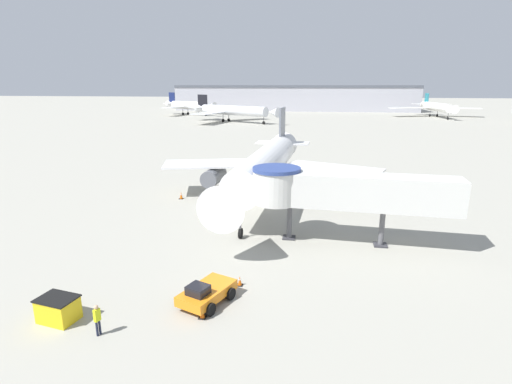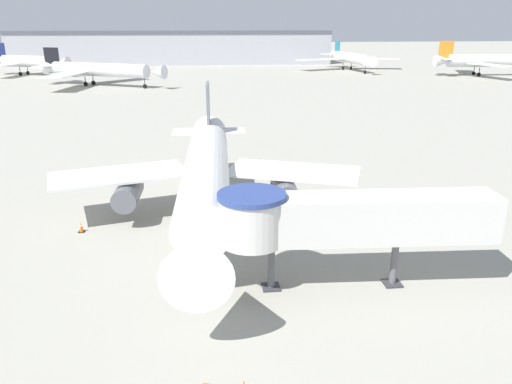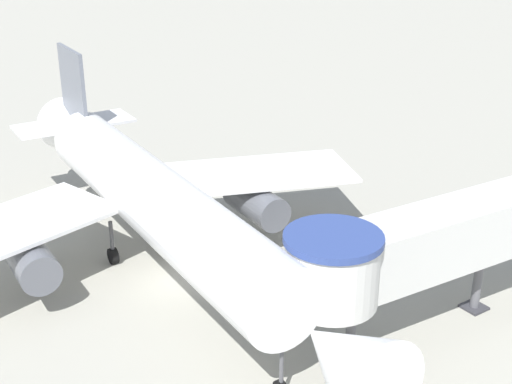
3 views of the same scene
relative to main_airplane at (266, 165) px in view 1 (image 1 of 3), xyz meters
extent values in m
plane|color=#9E9B8E|center=(0.42, -1.25, -4.23)|extent=(800.00, 800.00, 0.00)
cylinder|color=white|center=(-0.03, -0.69, 0.13)|extent=(4.77, 23.73, 3.64)
cone|color=white|center=(-0.77, -15.92, 0.13)|extent=(3.83, 4.17, 3.64)
cone|color=white|center=(0.59, 12.36, 0.13)|extent=(3.90, 5.63, 3.64)
cube|color=white|center=(-7.25, 2.04, -0.50)|extent=(12.05, 8.01, 0.22)
cube|color=white|center=(7.42, 1.34, -0.50)|extent=(12.20, 8.86, 0.22)
cube|color=slate|center=(0.58, 12.08, 3.41)|extent=(0.45, 4.30, 4.73)
cube|color=white|center=(0.61, 12.63, 0.77)|extent=(7.65, 3.36, 0.18)
cylinder|color=#565960|center=(-6.43, 0.72, -1.76)|extent=(2.21, 4.39, 2.00)
cylinder|color=#565960|center=(6.47, 0.10, -1.76)|extent=(2.21, 4.39, 2.00)
cylinder|color=#4C4C51|center=(-0.58, -12.15, -2.73)|extent=(0.18, 0.18, 2.09)
cylinder|color=black|center=(-0.58, -12.15, -3.78)|extent=(0.30, 0.91, 0.90)
cylinder|color=#4C4C51|center=(-1.53, 2.33, -2.73)|extent=(0.22, 0.22, 2.09)
cylinder|color=black|center=(-1.53, 2.33, -3.78)|extent=(0.44, 0.92, 0.90)
cylinder|color=#4C4C51|center=(1.74, 2.17, -2.73)|extent=(0.22, 0.22, 2.09)
cylinder|color=black|center=(1.74, 2.17, -3.78)|extent=(0.44, 0.92, 0.90)
cube|color=silver|center=(9.85, -11.85, 0.37)|extent=(14.96, 3.44, 2.80)
cylinder|color=silver|center=(2.44, -11.42, 0.37)|extent=(3.90, 3.90, 2.80)
cylinder|color=navy|center=(2.44, -11.42, 1.92)|extent=(4.10, 4.09, 0.30)
cylinder|color=#56565B|center=(3.63, -11.49, -2.63)|extent=(0.44, 0.44, 3.19)
cube|color=#333338|center=(3.63, -11.49, -4.17)|extent=(1.10, 1.10, 0.12)
cylinder|color=#56565B|center=(11.33, -11.93, -2.63)|extent=(0.44, 0.44, 3.19)
cube|color=#333338|center=(11.33, -11.93, -4.17)|extent=(1.10, 1.10, 0.12)
cube|color=orange|center=(-0.48, -23.02, -3.54)|extent=(3.24, 4.26, 0.60)
cube|color=black|center=(-0.80, -23.82, -2.97)|extent=(1.50, 1.43, 0.54)
cylinder|color=black|center=(-1.81, -23.62, -3.85)|extent=(0.58, 0.83, 0.77)
cylinder|color=black|center=(0.08, -24.36, -3.85)|extent=(0.58, 0.83, 0.77)
cylinder|color=black|center=(-1.04, -21.68, -3.85)|extent=(0.58, 0.83, 0.77)
cylinder|color=black|center=(0.84, -22.42, -3.85)|extent=(0.58, 0.83, 0.77)
cube|color=yellow|center=(-8.31, -26.27, -3.56)|extent=(2.25, 1.81, 1.35)
cube|color=black|center=(-8.31, -26.27, -2.84)|extent=(2.38, 1.92, 0.08)
cube|color=black|center=(1.06, -20.57, -4.21)|extent=(0.41, 0.41, 0.04)
cone|color=orange|center=(1.06, -20.57, -3.87)|extent=(0.28, 0.28, 0.64)
cylinder|color=white|center=(1.06, -20.57, -3.80)|extent=(0.15, 0.15, 0.08)
cube|color=black|center=(-10.01, -0.99, -4.21)|extent=(0.50, 0.50, 0.04)
cone|color=orange|center=(-10.01, -0.99, -3.80)|extent=(0.35, 0.35, 0.79)
cylinder|color=white|center=(-10.01, -0.99, -3.70)|extent=(0.19, 0.19, 0.09)
cube|color=black|center=(-0.30, -24.72, -4.21)|extent=(0.44, 0.44, 0.04)
cone|color=orange|center=(-0.30, -24.72, -3.85)|extent=(0.30, 0.30, 0.68)
cylinder|color=white|center=(-0.30, -24.72, -3.76)|extent=(0.17, 0.17, 0.08)
cylinder|color=#1E2338|center=(-5.30, -27.11, -3.79)|extent=(0.13, 0.13, 0.87)
cylinder|color=#1E2338|center=(-5.36, -27.28, -3.79)|extent=(0.13, 0.13, 0.87)
cube|color=#D1E019|center=(-5.33, -27.20, -3.01)|extent=(0.30, 0.39, 0.69)
sphere|color=tan|center=(-5.33, -27.20, -2.55)|extent=(0.24, 0.24, 0.24)
cylinder|color=white|center=(-52.26, 128.76, 0.07)|extent=(19.08, 11.97, 3.49)
cone|color=white|center=(-40.55, 122.84, 0.07)|extent=(4.99, 4.84, 3.49)
cone|color=white|center=(-62.10, 133.74, 0.07)|extent=(6.24, 5.47, 3.49)
cube|color=white|center=(-57.76, 123.13, -0.54)|extent=(6.31, 12.11, 0.22)
cube|color=white|center=(-50.98, 136.54, -0.54)|extent=(11.39, 11.42, 0.22)
cube|color=#141E4C|center=(-61.87, 133.62, 3.20)|extent=(3.44, 1.90, 4.53)
cube|color=white|center=(-62.34, 133.86, 0.68)|extent=(5.87, 8.18, 0.18)
cylinder|color=#4C4C51|center=(-43.57, 124.37, -2.68)|extent=(0.18, 0.18, 2.00)
cylinder|color=black|center=(-43.57, 124.37, -3.68)|extent=(1.10, 0.73, 1.10)
cylinder|color=#4C4C51|center=(-55.16, 128.47, -2.68)|extent=(0.22, 0.22, 2.00)
cylinder|color=black|center=(-55.16, 128.47, -3.68)|extent=(1.16, 0.85, 1.10)
cylinder|color=#4C4C51|center=(-53.74, 131.27, -2.68)|extent=(0.22, 0.22, 2.00)
cylinder|color=black|center=(-53.74, 131.27, -3.68)|extent=(1.16, 0.85, 1.10)
cylinder|color=silver|center=(-25.37, 97.62, -0.02)|extent=(26.98, 16.84, 3.40)
cone|color=silver|center=(-9.86, 89.14, -0.02)|extent=(4.92, 4.78, 3.40)
cone|color=silver|center=(-39.09, 105.13, -0.02)|extent=(6.11, 5.43, 3.40)
cube|color=silver|center=(-32.79, 90.85, -0.62)|extent=(8.82, 16.46, 0.22)
cube|color=silver|center=(-23.67, 107.53, -0.62)|extent=(15.50, 15.10, 0.22)
cube|color=black|center=(-38.87, 105.00, 3.04)|extent=(4.42, 2.56, 4.42)
cube|color=silver|center=(-39.31, 105.25, 0.57)|extent=(8.11, 10.96, 0.18)
cylinder|color=#4C4C51|center=(-13.41, 91.08, -2.70)|extent=(0.18, 0.18, 1.96)
cylinder|color=black|center=(-13.41, 91.08, -3.68)|extent=(1.09, 0.76, 1.10)
cylinder|color=#4C4C51|center=(-29.27, 98.01, -2.70)|extent=(0.22, 0.22, 1.96)
cylinder|color=black|center=(-29.27, 98.01, -3.68)|extent=(1.16, 0.88, 1.10)
cylinder|color=#4C4C51|center=(-27.81, 100.70, -2.70)|extent=(0.22, 0.22, 1.96)
cylinder|color=black|center=(-27.81, 100.70, -3.68)|extent=(1.16, 0.88, 1.10)
cylinder|color=white|center=(52.83, 133.40, -0.02)|extent=(5.81, 25.32, 3.40)
cone|color=white|center=(54.35, 117.69, -0.02)|extent=(3.75, 4.05, 3.40)
cone|color=white|center=(51.50, 147.08, -0.02)|extent=(3.88, 5.41, 3.40)
cube|color=white|center=(42.37, 135.78, -0.62)|extent=(17.71, 11.75, 0.22)
cube|color=white|center=(62.63, 137.75, -0.62)|extent=(17.72, 8.96, 0.22)
cube|color=#19707F|center=(51.52, 146.83, 3.04)|extent=(0.67, 4.42, 4.42)
cube|color=white|center=(51.47, 147.33, 0.57)|extent=(11.77, 4.19, 0.18)
cylinder|color=#4C4C51|center=(53.99, 121.43, -2.70)|extent=(0.18, 0.18, 1.96)
cylinder|color=black|center=(53.99, 121.43, -3.68)|extent=(0.37, 1.12, 1.10)
cylinder|color=#4C4C51|center=(51.00, 136.38, -2.70)|extent=(0.22, 0.22, 1.96)
cylinder|color=black|center=(51.00, 136.38, -3.68)|extent=(0.50, 1.13, 1.10)
cylinder|color=#4C4C51|center=(54.05, 136.67, -2.70)|extent=(0.22, 0.22, 1.96)
cylinder|color=black|center=(54.05, 136.67, -3.68)|extent=(0.50, 1.13, 1.10)
cube|color=#A8A8B2|center=(-8.78, 173.75, 1.59)|extent=(123.28, 26.48, 11.65)
cube|color=#4C515B|center=(-8.78, 173.75, 8.02)|extent=(123.28, 27.00, 1.20)
camera|label=1|loc=(6.05, -44.35, 8.82)|focal=28.00mm
camera|label=2|loc=(-0.54, -38.79, 11.50)|focal=35.00mm
camera|label=3|loc=(-14.44, -30.87, 14.78)|focal=50.00mm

